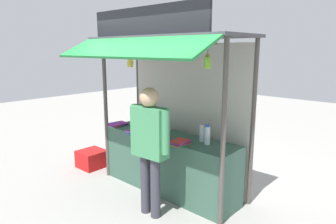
{
  "coord_description": "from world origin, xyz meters",
  "views": [
    {
      "loc": [
        2.88,
        -3.16,
        2.09
      ],
      "look_at": [
        0.0,
        0.0,
        1.2
      ],
      "focal_mm": 32.36,
      "sensor_mm": 36.0,
      "label": 1
    }
  ],
  "objects_px": {
    "banana_bunch_inner_right": "(130,61)",
    "magazine_stack_far_right": "(180,142)",
    "water_bottle_front_left": "(207,135)",
    "banana_bunch_inner_left": "(207,62)",
    "water_bottle_center": "(202,134)",
    "water_bottle_mid_right": "(169,124)",
    "water_bottle_back_right": "(144,119)",
    "vendor_person": "(150,141)",
    "plastic_crate": "(92,159)",
    "magazine_stack_far_left": "(117,124)",
    "magazine_stack_front_right": "(136,131)"
  },
  "relations": [
    {
      "from": "banana_bunch_inner_right",
      "to": "magazine_stack_far_right",
      "type": "bearing_deg",
      "value": 12.83
    },
    {
      "from": "water_bottle_front_left",
      "to": "banana_bunch_inner_left",
      "type": "bearing_deg",
      "value": -57.57
    },
    {
      "from": "water_bottle_center",
      "to": "water_bottle_mid_right",
      "type": "relative_size",
      "value": 0.99
    },
    {
      "from": "water_bottle_back_right",
      "to": "banana_bunch_inner_left",
      "type": "bearing_deg",
      "value": -16.45
    },
    {
      "from": "banana_bunch_inner_right",
      "to": "vendor_person",
      "type": "relative_size",
      "value": 0.18
    },
    {
      "from": "water_bottle_mid_right",
      "to": "banana_bunch_inner_left",
      "type": "distance_m",
      "value": 1.58
    },
    {
      "from": "banana_bunch_inner_right",
      "to": "water_bottle_front_left",
      "type": "bearing_deg",
      "value": 21.89
    },
    {
      "from": "water_bottle_front_left",
      "to": "vendor_person",
      "type": "xyz_separation_m",
      "value": [
        -0.36,
        -0.7,
        0.01
      ]
    },
    {
      "from": "banana_bunch_inner_left",
      "to": "plastic_crate",
      "type": "xyz_separation_m",
      "value": [
        -2.57,
        0.12,
        -1.8
      ]
    },
    {
      "from": "water_bottle_back_right",
      "to": "banana_bunch_inner_right",
      "type": "relative_size",
      "value": 1.05
    },
    {
      "from": "water_bottle_front_left",
      "to": "plastic_crate",
      "type": "xyz_separation_m",
      "value": [
        -2.3,
        -0.29,
        -0.83
      ]
    },
    {
      "from": "magazine_stack_far_right",
      "to": "vendor_person",
      "type": "distance_m",
      "value": 0.48
    },
    {
      "from": "vendor_person",
      "to": "magazine_stack_far_left",
      "type": "bearing_deg",
      "value": -25.99
    },
    {
      "from": "vendor_person",
      "to": "plastic_crate",
      "type": "relative_size",
      "value": 3.78
    },
    {
      "from": "magazine_stack_far_right",
      "to": "magazine_stack_far_left",
      "type": "bearing_deg",
      "value": 176.93
    },
    {
      "from": "magazine_stack_far_right",
      "to": "plastic_crate",
      "type": "height_order",
      "value": "magazine_stack_far_right"
    },
    {
      "from": "banana_bunch_inner_right",
      "to": "magazine_stack_far_left",
      "type": "bearing_deg",
      "value": 159.19
    },
    {
      "from": "magazine_stack_far_left",
      "to": "plastic_crate",
      "type": "bearing_deg",
      "value": -168.26
    },
    {
      "from": "water_bottle_center",
      "to": "banana_bunch_inner_left",
      "type": "relative_size",
      "value": 0.89
    },
    {
      "from": "water_bottle_mid_right",
      "to": "magazine_stack_far_right",
      "type": "relative_size",
      "value": 0.83
    },
    {
      "from": "water_bottle_mid_right",
      "to": "magazine_stack_far_left",
      "type": "distance_m",
      "value": 0.92
    },
    {
      "from": "banana_bunch_inner_right",
      "to": "water_bottle_center",
      "type": "bearing_deg",
      "value": 27.57
    },
    {
      "from": "vendor_person",
      "to": "plastic_crate",
      "type": "distance_m",
      "value": 2.15
    },
    {
      "from": "water_bottle_center",
      "to": "plastic_crate",
      "type": "height_order",
      "value": "water_bottle_center"
    },
    {
      "from": "water_bottle_mid_right",
      "to": "magazine_stack_far_right",
      "type": "xyz_separation_m",
      "value": [
        0.56,
        -0.39,
        -0.08
      ]
    },
    {
      "from": "banana_bunch_inner_left",
      "to": "vendor_person",
      "type": "height_order",
      "value": "banana_bunch_inner_left"
    },
    {
      "from": "magazine_stack_far_right",
      "to": "banana_bunch_inner_left",
      "type": "distance_m",
      "value": 1.22
    },
    {
      "from": "magazine_stack_far_left",
      "to": "plastic_crate",
      "type": "distance_m",
      "value": 0.96
    },
    {
      "from": "magazine_stack_front_right",
      "to": "banana_bunch_inner_left",
      "type": "height_order",
      "value": "banana_bunch_inner_left"
    },
    {
      "from": "water_bottle_back_right",
      "to": "water_bottle_center",
      "type": "height_order",
      "value": "water_bottle_back_right"
    },
    {
      "from": "water_bottle_front_left",
      "to": "plastic_crate",
      "type": "bearing_deg",
      "value": -172.72
    },
    {
      "from": "magazine_stack_front_right",
      "to": "plastic_crate",
      "type": "relative_size",
      "value": 0.76
    },
    {
      "from": "vendor_person",
      "to": "banana_bunch_inner_left",
      "type": "bearing_deg",
      "value": -159.42
    },
    {
      "from": "water_bottle_front_left",
      "to": "banana_bunch_inner_right",
      "type": "xyz_separation_m",
      "value": [
        -1.03,
        -0.41,
        0.95
      ]
    },
    {
      "from": "plastic_crate",
      "to": "banana_bunch_inner_left",
      "type": "bearing_deg",
      "value": -2.78
    },
    {
      "from": "magazine_stack_far_right",
      "to": "magazine_stack_front_right",
      "type": "distance_m",
      "value": 0.86
    },
    {
      "from": "plastic_crate",
      "to": "magazine_stack_far_right",
      "type": "bearing_deg",
      "value": 1.48
    },
    {
      "from": "water_bottle_front_left",
      "to": "magazine_stack_far_left",
      "type": "relative_size",
      "value": 0.84
    },
    {
      "from": "water_bottle_front_left",
      "to": "magazine_stack_far_right",
      "type": "xyz_separation_m",
      "value": [
        -0.27,
        -0.24,
        -0.1
      ]
    },
    {
      "from": "water_bottle_back_right",
      "to": "plastic_crate",
      "type": "xyz_separation_m",
      "value": [
        -1.05,
        -0.32,
        -0.85
      ]
    },
    {
      "from": "magazine_stack_far_right",
      "to": "water_bottle_mid_right",
      "type": "bearing_deg",
      "value": 144.67
    },
    {
      "from": "vendor_person",
      "to": "plastic_crate",
      "type": "xyz_separation_m",
      "value": [
        -1.94,
        0.41,
        -0.84
      ]
    },
    {
      "from": "magazine_stack_far_left",
      "to": "magazine_stack_far_right",
      "type": "bearing_deg",
      "value": -3.07
    },
    {
      "from": "water_bottle_center",
      "to": "plastic_crate",
      "type": "relative_size",
      "value": 0.53
    },
    {
      "from": "magazine_stack_front_right",
      "to": "magazine_stack_far_left",
      "type": "bearing_deg",
      "value": 172.25
    },
    {
      "from": "magazine_stack_far_right",
      "to": "vendor_person",
      "type": "height_order",
      "value": "vendor_person"
    },
    {
      "from": "magazine_stack_far_left",
      "to": "banana_bunch_inner_left",
      "type": "relative_size",
      "value": 1.25
    },
    {
      "from": "water_bottle_mid_right",
      "to": "vendor_person",
      "type": "height_order",
      "value": "vendor_person"
    },
    {
      "from": "plastic_crate",
      "to": "banana_bunch_inner_right",
      "type": "bearing_deg",
      "value": -5.42
    },
    {
      "from": "magazine_stack_far_right",
      "to": "water_bottle_back_right",
      "type": "bearing_deg",
      "value": 164.52
    }
  ]
}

